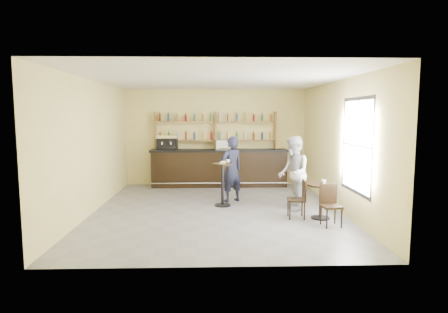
{
  "coord_description": "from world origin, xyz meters",
  "views": [
    {
      "loc": [
        -0.1,
        -9.1,
        2.37
      ],
      "look_at": [
        0.2,
        0.8,
        1.25
      ],
      "focal_mm": 30.0,
      "sensor_mm": 36.0,
      "label": 1
    }
  ],
  "objects_px": {
    "man_main": "(231,169)",
    "chair_west": "(296,199)",
    "pastry_case": "(224,145)",
    "chair_south": "(331,206)",
    "patron_second": "(293,173)",
    "pedestal_table": "(222,185)",
    "espresso_machine": "(167,142)",
    "cafe_table": "(321,201)",
    "bar_counter": "(219,168)"
  },
  "relations": [
    {
      "from": "pedestal_table",
      "to": "chair_west",
      "type": "height_order",
      "value": "pedestal_table"
    },
    {
      "from": "cafe_table",
      "to": "chair_west",
      "type": "relative_size",
      "value": 0.91
    },
    {
      "from": "pedestal_table",
      "to": "chair_south",
      "type": "height_order",
      "value": "pedestal_table"
    },
    {
      "from": "bar_counter",
      "to": "pastry_case",
      "type": "relative_size",
      "value": 8.7
    },
    {
      "from": "chair_west",
      "to": "man_main",
      "type": "bearing_deg",
      "value": -135.99
    },
    {
      "from": "chair_west",
      "to": "chair_south",
      "type": "height_order",
      "value": "chair_south"
    },
    {
      "from": "pedestal_table",
      "to": "cafe_table",
      "type": "distance_m",
      "value": 2.55
    },
    {
      "from": "pastry_case",
      "to": "man_main",
      "type": "bearing_deg",
      "value": -91.2
    },
    {
      "from": "man_main",
      "to": "chair_west",
      "type": "bearing_deg",
      "value": 98.4
    },
    {
      "from": "bar_counter",
      "to": "chair_south",
      "type": "xyz_separation_m",
      "value": [
        2.29,
        -4.59,
        -0.17
      ]
    },
    {
      "from": "bar_counter",
      "to": "pastry_case",
      "type": "xyz_separation_m",
      "value": [
        0.15,
        0.0,
        0.77
      ]
    },
    {
      "from": "man_main",
      "to": "chair_south",
      "type": "distance_m",
      "value": 3.1
    },
    {
      "from": "chair_south",
      "to": "patron_second",
      "type": "relative_size",
      "value": 0.48
    },
    {
      "from": "bar_counter",
      "to": "pedestal_table",
      "type": "height_order",
      "value": "bar_counter"
    },
    {
      "from": "chair_south",
      "to": "man_main",
      "type": "bearing_deg",
      "value": 124.31
    },
    {
      "from": "pastry_case",
      "to": "chair_south",
      "type": "relative_size",
      "value": 0.59
    },
    {
      "from": "bar_counter",
      "to": "cafe_table",
      "type": "height_order",
      "value": "bar_counter"
    },
    {
      "from": "espresso_machine",
      "to": "patron_second",
      "type": "xyz_separation_m",
      "value": [
        3.48,
        -3.18,
        -0.53
      ]
    },
    {
      "from": "pastry_case",
      "to": "chair_south",
      "type": "height_order",
      "value": "pastry_case"
    },
    {
      "from": "espresso_machine",
      "to": "chair_west",
      "type": "distance_m",
      "value": 5.3
    },
    {
      "from": "chair_south",
      "to": "patron_second",
      "type": "distance_m",
      "value": 1.58
    },
    {
      "from": "espresso_machine",
      "to": "chair_west",
      "type": "relative_size",
      "value": 0.75
    },
    {
      "from": "bar_counter",
      "to": "pedestal_table",
      "type": "bearing_deg",
      "value": -89.28
    },
    {
      "from": "chair_west",
      "to": "chair_south",
      "type": "relative_size",
      "value": 1.0
    },
    {
      "from": "pastry_case",
      "to": "cafe_table",
      "type": "bearing_deg",
      "value": -67.12
    },
    {
      "from": "chair_south",
      "to": "patron_second",
      "type": "height_order",
      "value": "patron_second"
    },
    {
      "from": "pastry_case",
      "to": "cafe_table",
      "type": "xyz_separation_m",
      "value": [
        2.09,
        -3.99,
        -0.97
      ]
    },
    {
      "from": "chair_south",
      "to": "chair_west",
      "type": "bearing_deg",
      "value": 126.43
    },
    {
      "from": "pastry_case",
      "to": "cafe_table",
      "type": "relative_size",
      "value": 0.64
    },
    {
      "from": "man_main",
      "to": "pedestal_table",
      "type": "bearing_deg",
      "value": 29.38
    },
    {
      "from": "cafe_table",
      "to": "chair_west",
      "type": "distance_m",
      "value": 0.55
    },
    {
      "from": "pedestal_table",
      "to": "patron_second",
      "type": "relative_size",
      "value": 0.6
    },
    {
      "from": "pedestal_table",
      "to": "chair_west",
      "type": "distance_m",
      "value": 2.06
    },
    {
      "from": "espresso_machine",
      "to": "man_main",
      "type": "xyz_separation_m",
      "value": [
        1.99,
        -2.26,
        -0.56
      ]
    },
    {
      "from": "bar_counter",
      "to": "cafe_table",
      "type": "xyz_separation_m",
      "value": [
        2.24,
        -3.99,
        -0.21
      ]
    },
    {
      "from": "pedestal_table",
      "to": "patron_second",
      "type": "distance_m",
      "value": 1.84
    },
    {
      "from": "bar_counter",
      "to": "pedestal_table",
      "type": "relative_size",
      "value": 4.04
    },
    {
      "from": "bar_counter",
      "to": "cafe_table",
      "type": "bearing_deg",
      "value": -60.7
    },
    {
      "from": "chair_west",
      "to": "patron_second",
      "type": "distance_m",
      "value": 0.91
    },
    {
      "from": "pedestal_table",
      "to": "chair_south",
      "type": "distance_m",
      "value": 2.93
    },
    {
      "from": "man_main",
      "to": "patron_second",
      "type": "bearing_deg",
      "value": 116.86
    },
    {
      "from": "man_main",
      "to": "chair_south",
      "type": "bearing_deg",
      "value": 99.25
    },
    {
      "from": "chair_west",
      "to": "patron_second",
      "type": "xyz_separation_m",
      "value": [
        0.09,
        0.76,
        0.48
      ]
    },
    {
      "from": "cafe_table",
      "to": "man_main",
      "type": "bearing_deg",
      "value": 138.36
    },
    {
      "from": "chair_south",
      "to": "bar_counter",
      "type": "bearing_deg",
      "value": 110.22
    },
    {
      "from": "cafe_table",
      "to": "patron_second",
      "type": "distance_m",
      "value": 1.07
    },
    {
      "from": "bar_counter",
      "to": "cafe_table",
      "type": "relative_size",
      "value": 5.61
    },
    {
      "from": "pedestal_table",
      "to": "patron_second",
      "type": "height_order",
      "value": "patron_second"
    },
    {
      "from": "pastry_case",
      "to": "cafe_table",
      "type": "distance_m",
      "value": 4.61
    },
    {
      "from": "espresso_machine",
      "to": "patron_second",
      "type": "bearing_deg",
      "value": -42.57
    }
  ]
}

